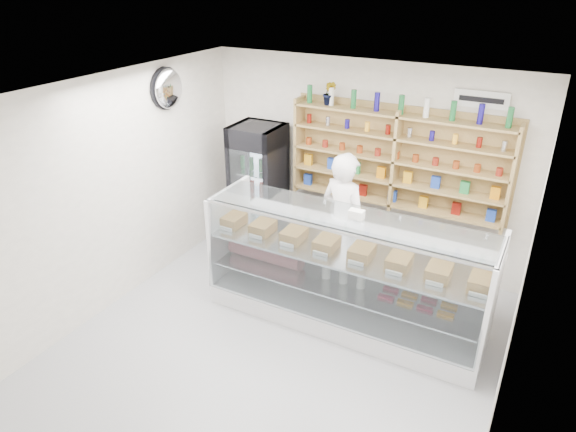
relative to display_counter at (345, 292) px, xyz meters
The scene contains 8 objects.
room 1.46m from the display_counter, 114.87° to the right, with size 5.00×5.00×5.00m.
display_counter is the anchor object (origin of this frame).
shop_worker 0.94m from the display_counter, 115.81° to the left, with size 0.67×0.44×1.84m, color white.
drinks_cooler 2.20m from the display_counter, 149.38° to the left, with size 0.69×0.67×1.87m.
wall_shelving 1.85m from the display_counter, 87.40° to the left, with size 2.84×0.28×1.33m.
potted_plant 2.58m from the display_counter, 122.81° to the left, with size 0.17×0.14×0.31m, color #1E6626.
security_mirror 3.34m from the display_counter, behind, with size 0.15×0.50×0.50m, color silver.
wall_sign 2.75m from the display_counter, 57.77° to the left, with size 0.62×0.03×0.20m, color white.
Camera 1 is at (2.24, -3.81, 3.83)m, focal length 32.00 mm.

